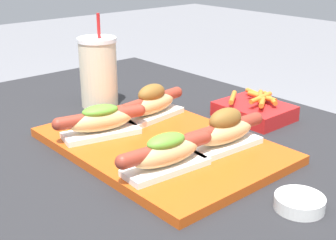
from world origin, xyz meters
name	(u,v)px	position (x,y,z in m)	size (l,w,h in m)	color
serving_tray	(161,145)	(0.03, 0.02, 0.70)	(0.47, 0.33, 0.02)	#CC4C14
hot_dog_0	(101,121)	(-0.07, -0.05, 0.75)	(0.09, 0.20, 0.07)	white
hot_dog_1	(166,153)	(0.13, -0.06, 0.75)	(0.07, 0.20, 0.07)	white
hot_dog_2	(152,103)	(-0.08, 0.09, 0.75)	(0.08, 0.20, 0.08)	white
hot_dog_3	(225,131)	(0.14, 0.09, 0.75)	(0.07, 0.20, 0.08)	white
sauce_bowl	(300,202)	(0.34, 0.04, 0.71)	(0.08, 0.08, 0.02)	white
drink_cup	(98,72)	(-0.28, 0.08, 0.78)	(0.10, 0.10, 0.23)	beige
fries_basket	(255,110)	(0.04, 0.30, 0.72)	(0.16, 0.14, 0.06)	red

